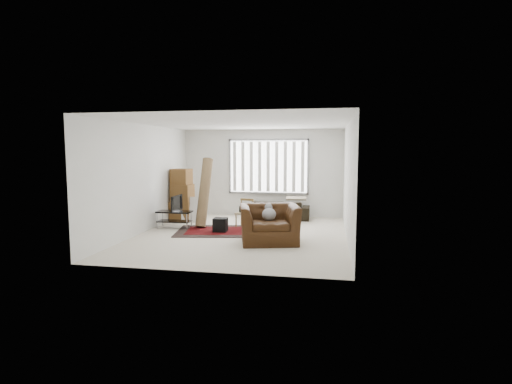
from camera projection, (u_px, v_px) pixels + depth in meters
room at (247, 162)px, 10.01m from camera, size 6.00×6.02×2.71m
persian_rug at (223, 231)px, 10.15m from camera, size 2.54×1.91×0.02m
tv_stand at (174, 216)px, 10.57m from camera, size 0.91×0.41×0.45m
tv at (174, 203)px, 10.53m from camera, size 0.10×0.73×0.42m
subwoofer at (220, 225)px, 10.06m from camera, size 0.35×0.35×0.34m
moving_boxes at (182, 197)px, 11.65m from camera, size 0.66×0.61×1.52m
white_flatpack at (191, 209)px, 11.47m from camera, size 0.60×0.34×0.72m
rolled_rug at (204, 192)px, 10.75m from camera, size 0.35×0.89×1.86m
sofa at (277, 207)px, 11.96m from camera, size 1.95×0.90×0.74m
side_chair at (245, 211)px, 10.71m from camera, size 0.48×0.48×0.75m
armchair at (269, 221)px, 8.91m from camera, size 1.53×1.41×0.96m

